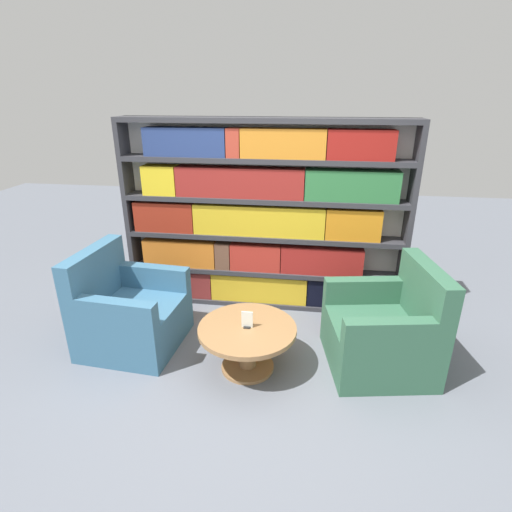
# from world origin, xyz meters

# --- Properties ---
(ground_plane) EXTENTS (14.00, 14.00, 0.00)m
(ground_plane) POSITION_xyz_m (0.00, 0.00, 0.00)
(ground_plane) COLOR slate
(bookshelf) EXTENTS (2.94, 0.30, 1.98)m
(bookshelf) POSITION_xyz_m (-0.03, 1.49, 0.98)
(bookshelf) COLOR silver
(bookshelf) RESTS_ON ground_plane
(armchair_left) EXTENTS (0.88, 0.89, 0.92)m
(armchair_left) POSITION_xyz_m (-1.13, 0.51, 0.31)
(armchair_left) COLOR #386684
(armchair_left) RESTS_ON ground_plane
(armchair_right) EXTENTS (0.95, 0.96, 0.92)m
(armchair_right) POSITION_xyz_m (1.16, 0.52, 0.31)
(armchair_right) COLOR #336047
(armchair_right) RESTS_ON ground_plane
(coffee_table) EXTENTS (0.82, 0.82, 0.41)m
(coffee_table) POSITION_xyz_m (0.02, 0.29, 0.29)
(coffee_table) COLOR olive
(coffee_table) RESTS_ON ground_plane
(table_sign) EXTENTS (0.09, 0.06, 0.14)m
(table_sign) POSITION_xyz_m (0.02, 0.29, 0.47)
(table_sign) COLOR black
(table_sign) RESTS_ON coffee_table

